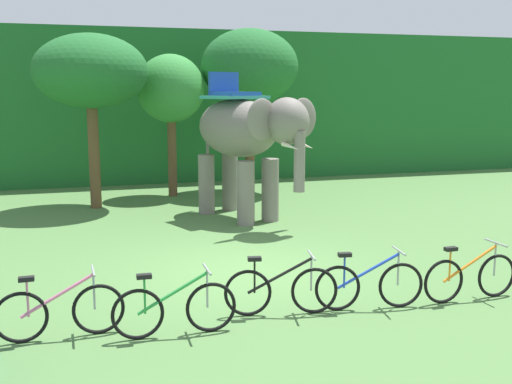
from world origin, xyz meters
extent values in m
plane|color=#4C753D|center=(0.00, 0.00, 0.00)|extent=(80.00, 80.00, 0.00)
cube|color=#1E6028|center=(0.00, 14.07, 2.71)|extent=(36.00, 6.00, 5.43)
cylinder|color=brown|center=(-2.41, 7.13, 1.45)|extent=(0.31, 0.31, 2.90)
ellipsoid|color=#1E6028|center=(-2.41, 7.13, 3.83)|extent=(3.14, 3.14, 2.05)
cylinder|color=brown|center=(0.00, 8.45, 1.21)|extent=(0.27, 0.27, 2.42)
ellipsoid|color=#338438|center=(0.00, 8.45, 3.36)|extent=(2.09, 2.09, 2.09)
cylinder|color=brown|center=(2.55, 8.49, 1.49)|extent=(0.32, 0.32, 2.97)
ellipsoid|color=#1E6028|center=(2.55, 8.49, 4.05)|extent=(3.10, 3.10, 2.38)
ellipsoid|color=slate|center=(1.12, 4.75, 2.35)|extent=(2.32, 3.21, 1.50)
cylinder|color=slate|center=(1.79, 4.04, 0.80)|extent=(0.44, 0.44, 1.60)
cylinder|color=slate|center=(1.07, 3.77, 0.80)|extent=(0.44, 0.44, 1.60)
cylinder|color=slate|center=(1.16, 5.72, 0.80)|extent=(0.44, 0.44, 1.60)
cylinder|color=slate|center=(0.44, 5.45, 0.80)|extent=(0.44, 0.44, 1.60)
ellipsoid|color=slate|center=(1.82, 2.87, 2.60)|extent=(1.32, 1.38, 1.10)
ellipsoid|color=slate|center=(2.35, 3.23, 2.65)|extent=(0.84, 0.44, 0.96)
ellipsoid|color=slate|center=(1.18, 2.80, 2.65)|extent=(0.84, 0.44, 0.96)
cylinder|color=slate|center=(1.97, 2.45, 1.70)|extent=(0.26, 0.26, 1.40)
cone|color=beige|center=(2.16, 2.57, 2.05)|extent=(0.31, 0.57, 0.21)
cone|color=beige|center=(1.75, 2.42, 2.05)|extent=(0.31, 0.57, 0.21)
cube|color=teal|center=(1.08, 4.84, 3.13)|extent=(1.70, 1.68, 0.08)
cube|color=#1E4799|center=(1.08, 4.84, 3.22)|extent=(1.23, 1.35, 0.10)
cube|color=#1E4799|center=(0.91, 5.31, 3.50)|extent=(0.88, 0.41, 0.56)
cylinder|color=slate|center=(0.62, 6.08, 1.90)|extent=(0.08, 0.08, 0.90)
torus|color=black|center=(-3.74, -2.29, 0.36)|extent=(0.71, 0.07, 0.71)
torus|color=black|center=(-2.74, -2.26, 0.36)|extent=(0.71, 0.07, 0.71)
cylinder|color=pink|center=(-3.27, -2.28, 0.60)|extent=(0.97, 0.07, 0.54)
cylinder|color=pink|center=(-3.64, -2.29, 0.61)|extent=(0.03, 0.03, 0.52)
cube|color=black|center=(-3.64, -2.29, 0.88)|extent=(0.20, 0.11, 0.06)
cylinder|color=#9E9EA3|center=(-2.79, -2.27, 0.64)|extent=(0.03, 0.03, 0.55)
cylinder|color=#9E9EA3|center=(-2.79, -2.27, 0.91)|extent=(0.05, 0.52, 0.03)
torus|color=black|center=(-2.25, -2.62, 0.36)|extent=(0.71, 0.06, 0.71)
torus|color=black|center=(-1.25, -2.64, 0.36)|extent=(0.71, 0.06, 0.71)
cylinder|color=green|center=(-1.77, -2.63, 0.60)|extent=(0.97, 0.06, 0.54)
cylinder|color=green|center=(-2.15, -2.62, 0.61)|extent=(0.03, 0.03, 0.52)
cube|color=black|center=(-2.15, -2.62, 0.88)|extent=(0.20, 0.10, 0.06)
cylinder|color=#9E9EA3|center=(-1.30, -2.64, 0.64)|extent=(0.03, 0.03, 0.55)
cylinder|color=#9E9EA3|center=(-1.30, -2.64, 0.91)|extent=(0.04, 0.52, 0.03)
torus|color=black|center=(-0.60, -2.21, 0.36)|extent=(0.71, 0.18, 0.71)
torus|color=black|center=(0.39, -2.40, 0.36)|extent=(0.71, 0.18, 0.71)
cylinder|color=black|center=(-0.13, -2.30, 0.60)|extent=(0.96, 0.22, 0.54)
cylinder|color=black|center=(-0.50, -2.23, 0.61)|extent=(0.03, 0.03, 0.52)
cube|color=black|center=(-0.50, -2.23, 0.88)|extent=(0.22, 0.14, 0.06)
cylinder|color=#9E9EA3|center=(0.34, -2.39, 0.64)|extent=(0.03, 0.03, 0.55)
cylinder|color=#9E9EA3|center=(0.34, -2.39, 0.91)|extent=(0.13, 0.52, 0.03)
torus|color=black|center=(0.77, -2.39, 0.36)|extent=(0.71, 0.16, 0.71)
torus|color=black|center=(1.76, -2.54, 0.36)|extent=(0.71, 0.16, 0.71)
cylinder|color=blue|center=(1.24, -2.46, 0.60)|extent=(0.97, 0.19, 0.54)
cylinder|color=blue|center=(0.87, -2.41, 0.61)|extent=(0.03, 0.03, 0.52)
cube|color=black|center=(0.87, -2.41, 0.88)|extent=(0.21, 0.13, 0.06)
cylinder|color=#9E9EA3|center=(1.71, -2.53, 0.64)|extent=(0.03, 0.03, 0.55)
cylinder|color=#9E9EA3|center=(1.71, -2.53, 0.91)|extent=(0.11, 0.52, 0.03)
torus|color=black|center=(2.49, -2.58, 0.36)|extent=(0.71, 0.07, 0.71)
torus|color=black|center=(3.49, -2.55, 0.36)|extent=(0.71, 0.07, 0.71)
cylinder|color=orange|center=(2.97, -2.57, 0.60)|extent=(0.97, 0.07, 0.54)
cylinder|color=orange|center=(2.59, -2.58, 0.61)|extent=(0.03, 0.03, 0.52)
cube|color=black|center=(2.59, -2.58, 0.88)|extent=(0.20, 0.10, 0.06)
cylinder|color=#9E9EA3|center=(3.44, -2.56, 0.64)|extent=(0.03, 0.03, 0.55)
cylinder|color=#9E9EA3|center=(3.44, -2.56, 0.91)|extent=(0.04, 0.52, 0.03)
camera|label=1|loc=(-2.97, -10.51, 3.33)|focal=42.76mm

